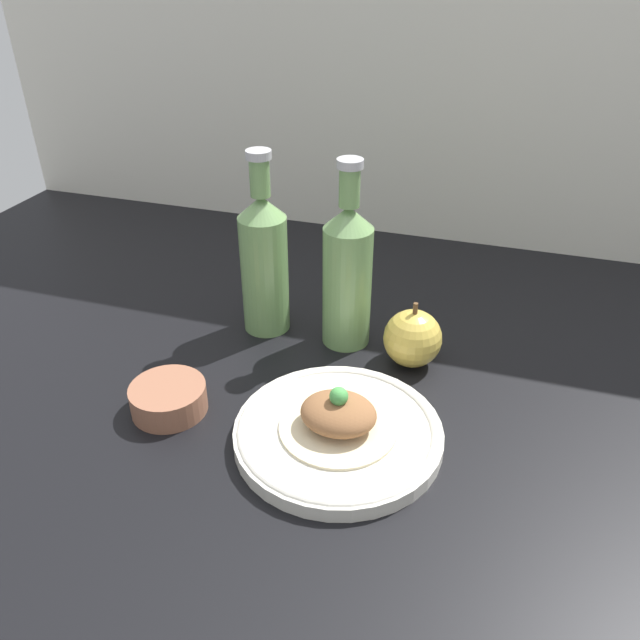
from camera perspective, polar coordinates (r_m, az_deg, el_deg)
ground_plane at (r=91.53cm, az=1.22°, el=-6.05°), size 180.00×110.00×4.00cm
wall_backsplash at (r=125.35cm, az=9.15°, el=24.98°), size 180.00×3.00×80.00cm
plate at (r=79.05cm, az=1.66°, el=-10.23°), size 26.14×26.14×2.36cm
plated_food at (r=77.28cm, az=1.69°, el=-8.75°), size 14.78×14.78×6.19cm
cider_bottle_left at (r=95.79cm, az=-5.14°, el=5.43°), size 7.33×7.33×28.78cm
cider_bottle_right at (r=91.95cm, az=2.51°, el=4.35°), size 7.33×7.33×28.78cm
apple at (r=91.40cm, az=8.46°, el=-1.67°), size 8.53×8.53×10.16cm
dipping_bowl at (r=85.51cm, az=-13.68°, el=-6.97°), size 10.08×10.08×3.77cm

